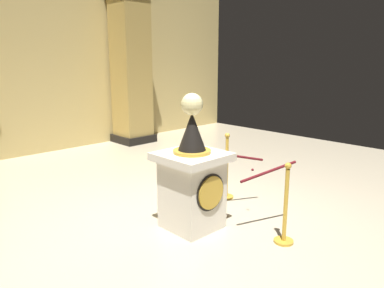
{
  "coord_description": "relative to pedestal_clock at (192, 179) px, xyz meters",
  "views": [
    {
      "loc": [
        -3.46,
        -3.52,
        2.19
      ],
      "look_at": [
        -0.3,
        -0.25,
        1.14
      ],
      "focal_mm": 34.3,
      "sensor_mm": 36.0,
      "label": 1
    }
  ],
  "objects": [
    {
      "name": "velvet_rope",
      "position": [
        0.81,
        -0.36,
        0.12
      ],
      "size": [
        1.07,
        1.09,
        0.22
      ],
      "color": "#591419"
    },
    {
      "name": "pedestal_clock",
      "position": [
        0.0,
        0.0,
        0.0
      ],
      "size": [
        0.81,
        0.81,
        1.79
      ],
      "color": "silver",
      "rests_on": "ground_plane"
    },
    {
      "name": "stanchion_near",
      "position": [
        0.5,
        -1.09,
        -0.32
      ],
      "size": [
        0.24,
        0.24,
        1.02
      ],
      "color": "gold",
      "rests_on": "ground_plane"
    },
    {
      "name": "column_right",
      "position": [
        2.49,
        4.88,
        1.32
      ],
      "size": [
        0.95,
        0.95,
        4.02
      ],
      "color": "black",
      "rests_on": "ground_plane"
    },
    {
      "name": "ground_plane",
      "position": [
        0.3,
        0.25,
        -0.67
      ],
      "size": [
        12.2,
        12.2,
        0.0
      ],
      "primitive_type": "plane",
      "color": "beige"
    },
    {
      "name": "stanchion_far",
      "position": [
        1.13,
        0.38,
        -0.29
      ],
      "size": [
        0.24,
        0.24,
        1.07
      ],
      "color": "gold",
      "rests_on": "ground_plane"
    },
    {
      "name": "back_wall",
      "position": [
        0.3,
        5.44,
        1.42
      ],
      "size": [
        12.2,
        0.16,
        4.19
      ],
      "primitive_type": "cube",
      "color": "tan",
      "rests_on": "ground_plane"
    }
  ]
}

